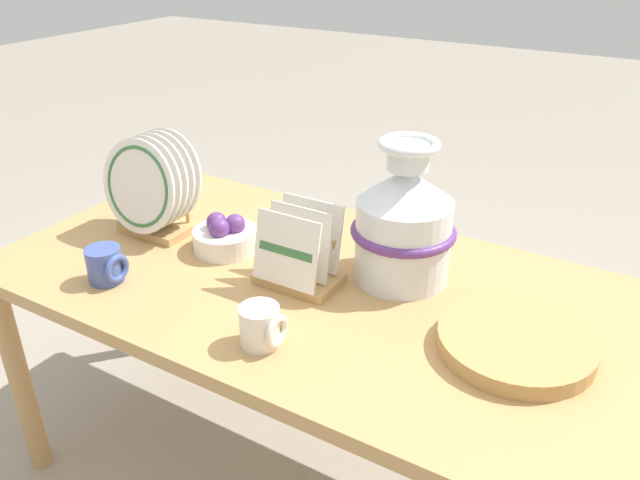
% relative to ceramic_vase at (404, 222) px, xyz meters
% --- Properties ---
extents(display_table, '(1.59, 0.80, 0.67)m').
position_rel_ceramic_vase_xyz_m(display_table, '(-0.15, -0.12, -0.21)').
color(display_table, tan).
rests_on(display_table, ground_plane).
extents(ceramic_vase, '(0.24, 0.24, 0.34)m').
position_rel_ceramic_vase_xyz_m(ceramic_vase, '(0.00, 0.00, 0.00)').
color(ceramic_vase, silver).
rests_on(ceramic_vase, display_table).
extents(dish_rack_round_plates, '(0.25, 0.16, 0.27)m').
position_rel_ceramic_vase_xyz_m(dish_rack_round_plates, '(-0.67, -0.12, -0.02)').
color(dish_rack_round_plates, tan).
rests_on(dish_rack_round_plates, display_table).
extents(dish_rack_square_plates, '(0.19, 0.14, 0.19)m').
position_rel_ceramic_vase_xyz_m(dish_rack_square_plates, '(-0.19, -0.14, -0.08)').
color(dish_rack_square_plates, tan).
rests_on(dish_rack_square_plates, display_table).
extents(wicker_charger_stack, '(0.31, 0.31, 0.04)m').
position_rel_ceramic_vase_xyz_m(wicker_charger_stack, '(0.31, -0.15, -0.13)').
color(wicker_charger_stack, tan).
rests_on(wicker_charger_stack, display_table).
extents(mug_cream_glaze, '(0.09, 0.08, 0.08)m').
position_rel_ceramic_vase_xyz_m(mug_cream_glaze, '(-0.13, -0.38, -0.10)').
color(mug_cream_glaze, silver).
rests_on(mug_cream_glaze, display_table).
extents(mug_cobalt_glaze, '(0.09, 0.08, 0.08)m').
position_rel_ceramic_vase_xyz_m(mug_cobalt_glaze, '(-0.58, -0.37, -0.10)').
color(mug_cobalt_glaze, '#42569E').
rests_on(mug_cobalt_glaze, display_table).
extents(fruit_bowl, '(0.16, 0.16, 0.10)m').
position_rel_ceramic_vase_xyz_m(fruit_bowl, '(-0.44, -0.10, -0.11)').
color(fruit_bowl, white).
rests_on(fruit_bowl, display_table).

